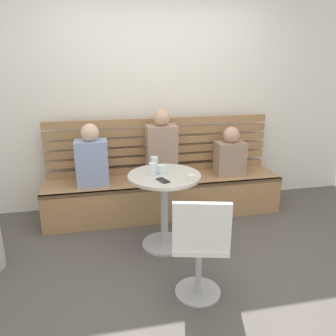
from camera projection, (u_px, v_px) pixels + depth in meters
The scene contains 14 objects.
ground at pixel (191, 274), 2.86m from camera, with size 8.00×8.00×0.00m, color #514C47.
back_wall at pixel (157, 86), 3.93m from camera, with size 5.20×0.10×2.90m, color white.
booth_bench at pixel (164, 196), 3.90m from camera, with size 2.70×0.52×0.44m.
booth_backrest at pixel (160, 145), 3.95m from camera, with size 2.65×0.04×0.67m.
cafe_table at pixel (164, 197), 3.14m from camera, with size 0.68×0.68×0.74m.
white_chair at pixel (200, 245), 2.42m from camera, with size 0.48×0.48×0.85m.
person_adult at pixel (162, 148), 3.74m from camera, with size 0.34×0.22×0.80m.
person_child_left at pixel (230, 154), 3.90m from camera, with size 0.34×0.22×0.58m.
person_child_middle at pixel (92, 158), 3.56m from camera, with size 0.34×0.22×0.68m.
cup_glass_tall at pixel (154, 163), 3.21m from camera, with size 0.07×0.07×0.12m, color silver.
cup_glass_short at pixel (162, 169), 3.09m from camera, with size 0.08×0.08×0.08m, color silver.
cup_water_clear at pixel (153, 169), 3.06m from camera, with size 0.07×0.07×0.11m, color white.
cup_espresso_small at pixel (191, 178), 2.91m from camera, with size 0.06×0.06×0.06m, color silver.
phone_on_table at pixel (163, 180), 2.91m from camera, with size 0.07×0.14×0.01m, color black.
Camera 1 is at (-0.69, -2.34, 1.76)m, focal length 35.50 mm.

